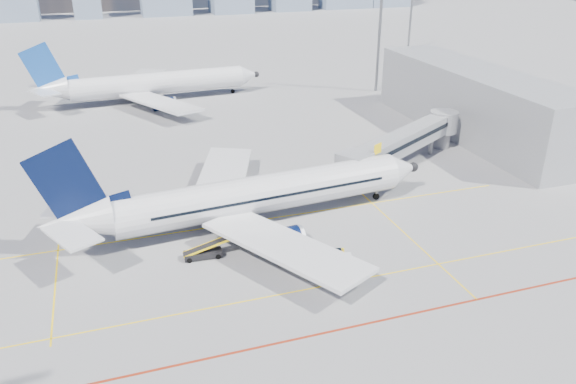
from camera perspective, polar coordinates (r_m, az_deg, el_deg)
name	(u,v)px	position (r m, az deg, el deg)	size (l,w,h in m)	color
ground	(277,257)	(54.17, -1.12, -6.62)	(420.00, 420.00, 0.00)	gray
apron_markings	(284,280)	(50.86, -0.42, -8.88)	(90.00, 35.12, 0.01)	yellow
jet_bridge	(409,140)	(75.64, 12.18, 5.20)	(23.55, 15.78, 6.30)	gray
terminal_block	(475,102)	(91.39, 18.46, 8.64)	(10.00, 42.00, 10.00)	gray
floodlight_mast_ne	(380,21)	(112.91, 9.36, 16.81)	(3.20, 0.61, 25.45)	slate
main_aircraft	(248,197)	(58.80, -4.11, -0.50)	(41.81, 36.39, 12.21)	silver
second_aircraft	(149,84)	(108.67, -13.96, 10.56)	(42.55, 37.04, 12.41)	silver
baggage_tug	(340,257)	(53.04, 5.27, -6.62)	(2.24, 1.68, 1.40)	silver
cargo_dolly	(294,251)	(53.10, 0.66, -6.01)	(3.49, 1.61, 1.90)	black
belt_loader	(204,253)	(54.42, -8.51, -6.10)	(5.18, 1.59, 2.10)	black
ramp_worker	(343,255)	(53.20, 5.61, -6.39)	(0.57, 0.38, 1.57)	yellow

